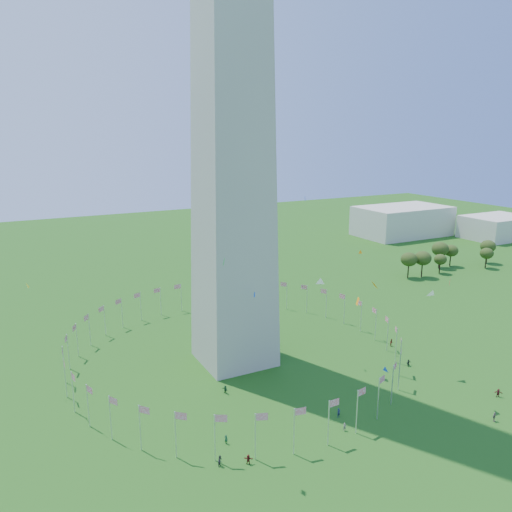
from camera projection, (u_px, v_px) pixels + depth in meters
The scene contains 7 objects.
ground at pixel (363, 477), 82.61m from camera, with size 600.00×600.00×0.00m, color #194B11.
flag_ring at pixel (235, 343), 124.57m from camera, with size 80.24×80.24×9.00m.
gov_building_east_a at pixel (402, 221), 277.15m from camera, with size 50.00×30.00×16.00m, color beige.
gov_building_east_b at pixel (497, 227), 269.76m from camera, with size 35.00×25.00×12.00m, color beige.
crowd at pixel (368, 437), 91.96m from camera, with size 93.97×63.06×2.00m.
kites_aloft at pixel (348, 297), 105.44m from camera, with size 109.96×62.65×39.02m.
tree_line_east at pixel (446, 259), 206.04m from camera, with size 53.62×15.70×10.95m.
Camera 1 is at (-48.75, -55.08, 55.50)m, focal length 35.00 mm.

